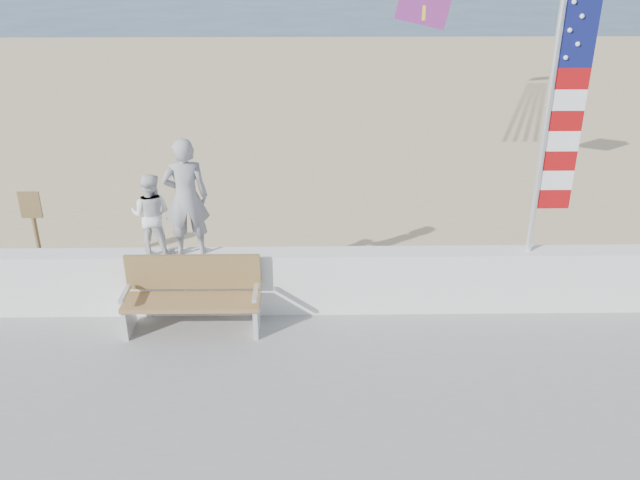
{
  "coord_description": "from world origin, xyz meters",
  "views": [
    {
      "loc": [
        0.08,
        -6.33,
        5.11
      ],
      "look_at": [
        0.2,
        1.8,
        1.35
      ],
      "focal_mm": 38.0,
      "sensor_mm": 36.0,
      "label": 1
    }
  ],
  "objects_px": {
    "adult": "(186,197)",
    "bench": "(192,294)",
    "child": "(151,215)",
    "flag": "(558,113)"
  },
  "relations": [
    {
      "from": "flag",
      "to": "adult",
      "type": "bearing_deg",
      "value": 180.0
    },
    {
      "from": "adult",
      "to": "flag",
      "type": "distance_m",
      "value": 4.88
    },
    {
      "from": "child",
      "to": "bench",
      "type": "height_order",
      "value": "child"
    },
    {
      "from": "child",
      "to": "bench",
      "type": "distance_m",
      "value": 1.19
    },
    {
      "from": "child",
      "to": "flag",
      "type": "distance_m",
      "value": 5.4
    },
    {
      "from": "child",
      "to": "flag",
      "type": "relative_size",
      "value": 0.32
    },
    {
      "from": "adult",
      "to": "child",
      "type": "bearing_deg",
      "value": -10.47
    },
    {
      "from": "adult",
      "to": "flag",
      "type": "height_order",
      "value": "flag"
    },
    {
      "from": "adult",
      "to": "bench",
      "type": "xyz_separation_m",
      "value": [
        0.06,
        -0.45,
        -1.2
      ]
    },
    {
      "from": "child",
      "to": "bench",
      "type": "relative_size",
      "value": 0.63
    }
  ]
}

